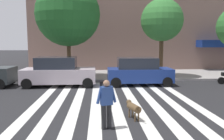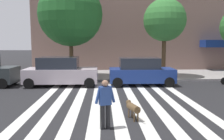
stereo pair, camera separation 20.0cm
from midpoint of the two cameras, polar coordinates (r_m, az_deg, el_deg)
ground_plane at (r=9.52m, az=-1.47°, el=-10.50°), size 160.00×160.00×0.00m
sidewalk_far at (r=19.64m, az=-1.90°, el=-1.24°), size 80.00×6.00×0.15m
crosswalk_stripes at (r=9.54m, az=1.96°, el=-10.44°), size 7.65×14.13×0.01m
parked_car_behind_first at (r=15.37m, az=-12.31°, el=-0.49°), size 4.71×2.06×1.90m
parked_car_third_in_line at (r=15.36m, az=7.59°, el=-0.43°), size 4.28×1.94×1.85m
street_tree_nearest at (r=17.72m, az=-10.02°, el=13.56°), size 4.78×4.78×7.19m
street_tree_middle at (r=18.63m, az=13.34°, el=12.00°), size 3.31×3.31×6.11m
pedestrian_dog_walker at (r=7.53m, az=-0.96°, el=-7.86°), size 0.70×0.34×1.64m
dog_on_leash at (r=8.62m, az=5.86°, el=-9.30°), size 0.48×1.08×0.65m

